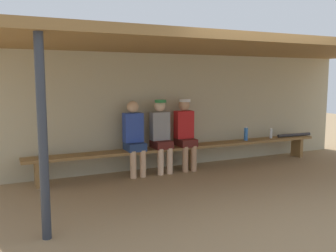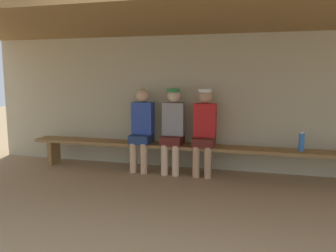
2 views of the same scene
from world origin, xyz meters
The scene contains 11 objects.
ground_plane centered at (0.00, 0.00, 0.00)m, with size 24.00×24.00×0.00m, color #9E7F59.
back_wall centered at (0.00, 2.00, 1.10)m, with size 8.00×0.20×2.20m, color #B7AD8C.
dugout_roof centered at (0.00, 0.70, 2.26)m, with size 8.00×2.80×0.12m, color olive.
support_post centered at (-2.86, -0.55, 1.10)m, with size 0.10×0.10×2.20m, color #2D333D.
bench centered at (0.00, 1.55, 0.39)m, with size 6.00×0.36×0.46m.
player_shirtless_tan centered at (-0.07, 1.55, 0.75)m, with size 0.34×0.42×1.34m.
player_with_sunglasses centered at (-1.09, 1.55, 0.73)m, with size 0.34×0.42×1.34m.
player_near_post centered at (-0.57, 1.55, 0.75)m, with size 0.34×0.42×1.34m.
water_bottle_green centered at (2.01, 1.57, 0.56)m, with size 0.06×0.06×0.22m.
water_bottle_orange centered at (1.35, 1.56, 0.60)m, with size 0.08×0.08×0.28m.
baseball_bat centered at (2.65, 1.55, 0.49)m, with size 0.07×0.07×0.87m, color #333338.
Camera 1 is at (-3.26, -4.54, 1.72)m, focal length 39.18 mm.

